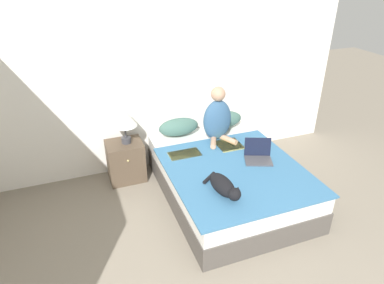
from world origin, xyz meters
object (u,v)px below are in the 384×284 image
at_px(cat_tabby, 224,186).
at_px(table_lamp, 124,118).
at_px(person_sitting, 217,118).
at_px(pillow_far, 223,120).
at_px(pillow_near, 179,127).
at_px(nightstand, 126,161).
at_px(laptop_open, 258,156).
at_px(bed, 227,179).

xyz_separation_m(cat_tabby, table_lamp, (-0.72, 1.35, 0.29)).
bearing_deg(person_sitting, pillow_far, 52.13).
relative_size(pillow_near, table_lamp, 1.15).
bearing_deg(nightstand, pillow_near, 3.59).
xyz_separation_m(laptop_open, table_lamp, (-1.38, 0.88, 0.33)).
height_order(pillow_near, cat_tabby, pillow_near).
xyz_separation_m(pillow_near, pillow_far, (0.65, 0.00, 0.00)).
relative_size(person_sitting, laptop_open, 1.83).
height_order(person_sitting, nightstand, person_sitting).
bearing_deg(pillow_far, nightstand, -178.08).
relative_size(cat_tabby, laptop_open, 1.58).
relative_size(bed, person_sitting, 2.81).
bearing_deg(pillow_near, cat_tabby, -89.85).
height_order(cat_tabby, laptop_open, laptop_open).
distance_m(pillow_near, cat_tabby, 1.40).
relative_size(cat_tabby, table_lamp, 1.30).
bearing_deg(nightstand, table_lamp, -0.80).
height_order(nightstand, table_lamp, table_lamp).
bearing_deg(laptop_open, person_sitting, 132.28).
relative_size(bed, laptop_open, 5.15).
distance_m(bed, person_sitting, 0.79).
distance_m(pillow_far, cat_tabby, 1.54).
distance_m(pillow_far, person_sitting, 0.40).
distance_m(bed, table_lamp, 1.45).
height_order(bed, cat_tabby, cat_tabby).
bearing_deg(person_sitting, nightstand, 168.57).
distance_m(bed, nightstand, 1.34).
bearing_deg(pillow_near, pillow_far, 0.00).
bearing_deg(person_sitting, laptop_open, -69.80).
bearing_deg(table_lamp, nightstand, 179.20).
bearing_deg(table_lamp, bed, -37.79).
xyz_separation_m(cat_tabby, laptop_open, (0.66, 0.46, -0.04)).
height_order(pillow_far, cat_tabby, pillow_far).
bearing_deg(table_lamp, person_sitting, -11.73).
xyz_separation_m(pillow_far, cat_tabby, (-0.65, -1.40, -0.02)).
bearing_deg(cat_tabby, laptop_open, 117.83).
distance_m(bed, pillow_far, 0.98).
xyz_separation_m(person_sitting, cat_tabby, (-0.42, -1.11, -0.21)).
bearing_deg(nightstand, bed, -36.94).
xyz_separation_m(pillow_near, person_sitting, (0.43, -0.28, 0.18)).
distance_m(cat_tabby, nightstand, 1.58).
relative_size(pillow_far, laptop_open, 1.39).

